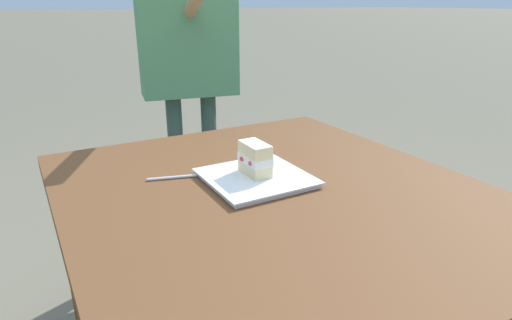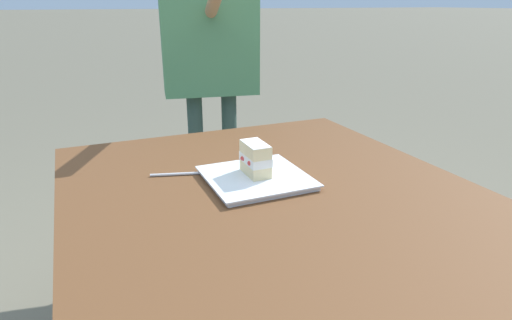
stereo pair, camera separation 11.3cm
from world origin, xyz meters
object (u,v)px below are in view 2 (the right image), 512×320
(patio_table, at_px, (273,223))
(diner_person, at_px, (210,38))
(dessert_fork, at_px, (186,174))
(dessert_plate, at_px, (256,178))
(cake_slice, at_px, (255,159))

(patio_table, xyz_separation_m, diner_person, (-0.93, 0.14, 0.40))
(dessert_fork, distance_m, diner_person, 0.86)
(dessert_plate, height_order, diner_person, diner_person)
(patio_table, height_order, cake_slice, cake_slice)
(patio_table, bearing_deg, diner_person, 171.53)
(cake_slice, height_order, dessert_fork, cake_slice)
(dessert_plate, bearing_deg, dessert_fork, -125.67)
(dessert_fork, bearing_deg, patio_table, 42.49)
(dessert_plate, relative_size, dessert_fork, 1.54)
(cake_slice, xyz_separation_m, dessert_fork, (-0.10, -0.16, -0.05))
(patio_table, relative_size, diner_person, 0.78)
(dessert_plate, relative_size, diner_person, 0.18)
(patio_table, bearing_deg, dessert_plate, -168.88)
(patio_table, distance_m, cake_slice, 0.17)
(cake_slice, bearing_deg, diner_person, 169.87)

